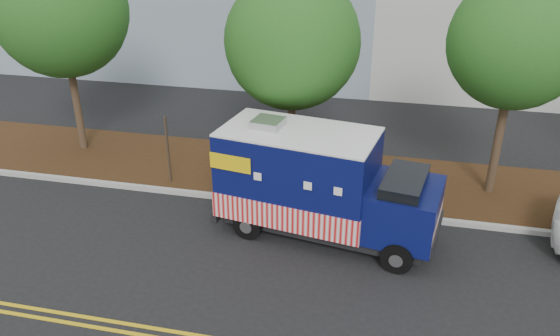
# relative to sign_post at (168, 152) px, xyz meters

# --- Properties ---
(ground) EXTENTS (120.00, 120.00, 0.00)m
(ground) POSITION_rel_sign_post_xyz_m (3.69, -1.92, -1.20)
(ground) COLOR black
(ground) RESTS_ON ground
(curb) EXTENTS (120.00, 0.18, 0.15)m
(curb) POSITION_rel_sign_post_xyz_m (3.69, -0.52, -1.12)
(curb) COLOR #9E9E99
(curb) RESTS_ON ground
(mulch_strip) EXTENTS (120.00, 4.00, 0.15)m
(mulch_strip) POSITION_rel_sign_post_xyz_m (3.69, 1.58, -1.12)
(mulch_strip) COLOR black
(mulch_strip) RESTS_ON ground
(tree_a) EXTENTS (4.44, 4.44, 7.33)m
(tree_a) POSITION_rel_sign_post_xyz_m (-4.23, 1.86, 3.90)
(tree_a) COLOR #38281C
(tree_a) RESTS_ON ground
(tree_b) EXTENTS (4.15, 4.15, 6.63)m
(tree_b) POSITION_rel_sign_post_xyz_m (3.70, 1.53, 3.35)
(tree_b) COLOR #38281C
(tree_b) RESTS_ON ground
(tree_c) EXTENTS (3.82, 3.82, 6.77)m
(tree_c) POSITION_rel_sign_post_xyz_m (10.07, 1.58, 3.65)
(tree_c) COLOR #38281C
(tree_c) RESTS_ON ground
(sign_post) EXTENTS (0.06, 0.06, 2.40)m
(sign_post) POSITION_rel_sign_post_xyz_m (0.00, 0.00, 0.00)
(sign_post) COLOR #473828
(sign_post) RESTS_ON ground
(food_truck) EXTENTS (6.29, 3.17, 3.17)m
(food_truck) POSITION_rel_sign_post_xyz_m (5.06, -1.72, 0.24)
(food_truck) COLOR black
(food_truck) RESTS_ON ground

